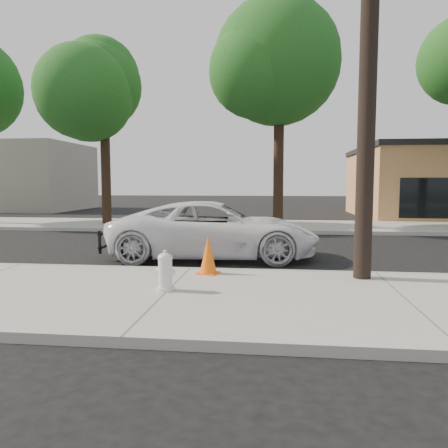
{
  "coord_description": "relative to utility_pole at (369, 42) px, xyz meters",
  "views": [
    {
      "loc": [
        1.86,
        -11.52,
        2.03
      ],
      "look_at": [
        0.58,
        -0.59,
        1.0
      ],
      "focal_mm": 35.0,
      "sensor_mm": 36.0,
      "label": 1
    }
  ],
  "objects": [
    {
      "name": "tree_b",
      "position": [
        -9.41,
        10.76,
        1.45
      ],
      "size": [
        4.34,
        4.2,
        8.45
      ],
      "color": "black",
      "rests_on": "far_sidewalk"
    },
    {
      "name": "fire_hydrant",
      "position": [
        -3.64,
        -1.45,
        -4.22
      ],
      "size": [
        0.36,
        0.32,
        0.67
      ],
      "rotation": [
        0.0,
        0.0,
        -0.29
      ],
      "color": "silver",
      "rests_on": "near_sidewalk"
    },
    {
      "name": "traffic_cone",
      "position": [
        -3.11,
        0.08,
        -4.16
      ],
      "size": [
        0.5,
        0.5,
        0.8
      ],
      "rotation": [
        0.0,
        0.0,
        -0.24
      ],
      "color": "#FF630D",
      "rests_on": "near_sidewalk"
    },
    {
      "name": "police_cruiser",
      "position": [
        -3.35,
        2.77,
        -3.92
      ],
      "size": [
        5.76,
        3.02,
        1.55
      ],
      "primitive_type": "imported",
      "rotation": [
        0.0,
        0.0,
        1.65
      ],
      "color": "white",
      "rests_on": "ground"
    },
    {
      "name": "curb_near",
      "position": [
        -3.6,
        0.6,
        -4.62
      ],
      "size": [
        90.0,
        0.12,
        0.16
      ],
      "primitive_type": "cube",
      "color": "#9E9B93",
      "rests_on": "ground"
    },
    {
      "name": "far_sidewalk",
      "position": [
        -3.6,
        11.2,
        -4.62
      ],
      "size": [
        90.0,
        5.0,
        0.15
      ],
      "primitive_type": "cube",
      "color": "gray",
      "rests_on": "ground"
    },
    {
      "name": "near_sidewalk",
      "position": [
        -3.6,
        -1.6,
        -4.62
      ],
      "size": [
        90.0,
        4.4,
        0.15
      ],
      "primitive_type": "cube",
      "color": "gray",
      "rests_on": "ground"
    },
    {
      "name": "tree_c",
      "position": [
        -1.38,
        10.34,
        2.21
      ],
      "size": [
        4.96,
        4.8,
        9.55
      ],
      "color": "black",
      "rests_on": "far_sidewalk"
    },
    {
      "name": "ground",
      "position": [
        -3.6,
        2.7,
        -4.7
      ],
      "size": [
        120.0,
        120.0,
        0.0
      ],
      "primitive_type": "plane",
      "color": "black",
      "rests_on": "ground"
    },
    {
      "name": "utility_pole",
      "position": [
        0.0,
        0.0,
        0.0
      ],
      "size": [
        1.4,
        0.34,
        9.0
      ],
      "color": "black",
      "rests_on": "near_sidewalk"
    }
  ]
}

